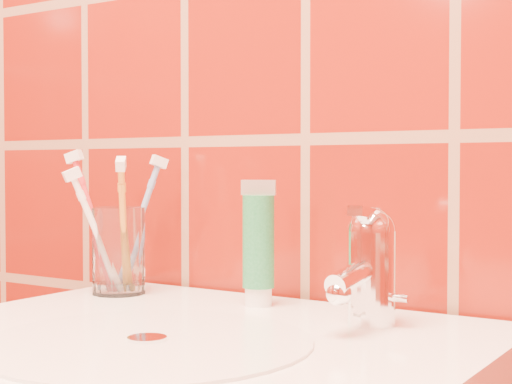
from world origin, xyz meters
The scene contains 7 objects.
glass_tumbler centered at (-0.21, 1.10, 0.90)m, with size 0.07×0.07×0.11m, color white.
toothpaste_tube centered at (-0.02, 1.12, 0.92)m, with size 0.04×0.04×0.14m.
faucet centered at (0.14, 1.09, 0.91)m, with size 0.05×0.11×0.12m.
toothbrush_0 centered at (-0.22, 1.07, 0.93)m, with size 0.05×0.07×0.16m, color white, non-canonical shape.
toothbrush_1 centered at (-0.24, 1.08, 0.94)m, with size 0.08×0.04×0.19m, color red, non-canonical shape.
toothbrush_2 centered at (-0.21, 1.13, 0.94)m, with size 0.05×0.07×0.18m, color #7192CA, non-canonical shape.
toothbrush_3 centered at (-0.19, 1.08, 0.93)m, with size 0.06×0.07×0.18m, color orange, non-canonical shape.
Camera 1 is at (0.46, 0.38, 1.01)m, focal length 55.00 mm.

